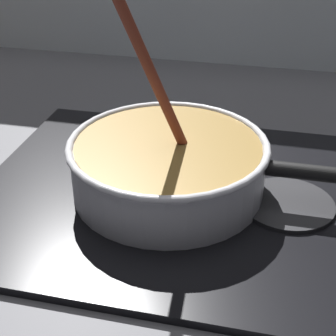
% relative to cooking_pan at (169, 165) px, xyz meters
% --- Properties ---
extents(ground, '(2.40, 1.60, 0.04)m').
position_rel_cooking_pan_xyz_m(ground, '(-0.08, -0.17, -0.08)').
color(ground, '#4C4C51').
extents(hob_plate, '(0.56, 0.48, 0.01)m').
position_rel_cooking_pan_xyz_m(hob_plate, '(-0.00, 0.00, -0.05)').
color(hob_plate, black).
rests_on(hob_plate, ground).
extents(burner_ring, '(0.20, 0.20, 0.01)m').
position_rel_cooking_pan_xyz_m(burner_ring, '(-0.00, 0.00, -0.04)').
color(burner_ring, '#592D0C').
rests_on(burner_ring, hob_plate).
extents(spare_burner, '(0.13, 0.13, 0.01)m').
position_rel_cooking_pan_xyz_m(spare_burner, '(0.17, 0.00, -0.04)').
color(spare_burner, '#262628').
rests_on(spare_burner, hob_plate).
extents(cooking_pan, '(0.43, 0.29, 0.32)m').
position_rel_cooking_pan_xyz_m(cooking_pan, '(0.00, 0.00, 0.00)').
color(cooking_pan, silver).
rests_on(cooking_pan, hob_plate).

